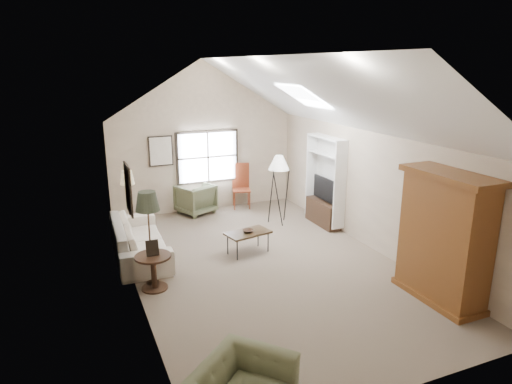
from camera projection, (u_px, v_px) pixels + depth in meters
name	position (u px, v px, depth m)	size (l,w,h in m)	color
room_shell	(265.00, 101.00, 8.23)	(5.01, 8.01, 4.00)	#6F624F
window	(208.00, 157.00, 12.25)	(1.72, 0.08, 1.42)	black
skylight	(304.00, 96.00, 9.51)	(0.80, 1.20, 0.52)	white
wall_art	(146.00, 168.00, 9.64)	(1.97, 3.71, 0.88)	black
armoire	(444.00, 238.00, 7.49)	(0.60, 1.50, 2.20)	brown
tv_alcove	(325.00, 180.00, 11.08)	(0.32, 1.30, 2.10)	white
media_console	(323.00, 213.00, 11.31)	(0.34, 1.18, 0.60)	#382316
tv_panel	(324.00, 189.00, 11.14)	(0.05, 0.90, 0.55)	black
sofa	(139.00, 239.00, 9.44)	(2.55, 1.00, 0.74)	beige
armchair_far	(196.00, 199.00, 12.14)	(0.85, 0.87, 0.80)	#596144
coffee_table	(248.00, 243.00, 9.59)	(0.92, 0.51, 0.47)	#3A2A17
bowl	(248.00, 231.00, 9.52)	(0.22, 0.22, 0.05)	#352415
side_table	(154.00, 272.00, 8.03)	(0.64, 0.64, 0.64)	#3D2719
side_chair	(241.00, 186.00, 12.57)	(0.48, 0.48, 1.22)	brown
tripod_lamp	(279.00, 189.00, 11.23)	(0.51, 0.51, 1.76)	white
dark_lamp	(150.00, 238.00, 8.06)	(0.43, 0.43, 1.78)	#262C1F
tan_lamp	(129.00, 203.00, 10.39)	(0.32, 0.32, 1.60)	tan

